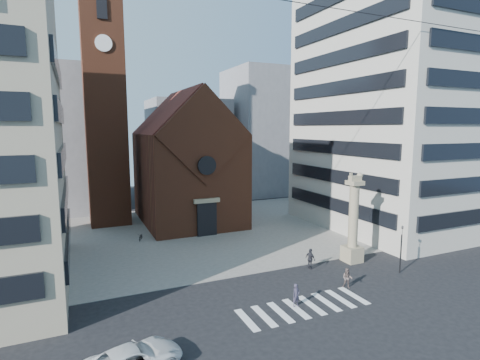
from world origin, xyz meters
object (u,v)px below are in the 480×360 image
Objects in this scene: lion_column at (353,227)px; pedestrian_2 at (310,259)px; traffic_light at (401,248)px; pedestrian_0 at (296,295)px; white_car at (133,360)px; scooter_0 at (141,237)px; pedestrian_1 at (347,278)px.

pedestrian_2 is (-4.81, 0.00, -2.50)m from lion_column.
traffic_light reaches higher than pedestrian_0.
pedestrian_0 is at bearing -90.68° from white_car.
pedestrian_2 is (5.11, 5.66, 0.11)m from pedestrian_0.
traffic_light is 24.28m from white_car.
traffic_light is 2.26× the size of pedestrian_2.
lion_column is 5.72× the size of scooter_0.
pedestrian_2 is at bearing 180.00° from lion_column.
lion_column is 5.42m from pedestrian_2.
traffic_light reaches higher than scooter_0.
pedestrian_1 is (17.36, 3.87, 0.08)m from white_car.
pedestrian_1 reaches higher than white_car.
lion_column is 11.72m from pedestrian_0.
pedestrian_2 is 1.26× the size of scooter_0.
scooter_0 is (-13.12, 19.82, -0.38)m from pedestrian_1.
pedestrian_1 is 23.77m from scooter_0.
pedestrian_2 is at bearing -29.34° from scooter_0.
lion_column reaches higher than traffic_light.
pedestrian_2 is 19.82m from scooter_0.
pedestrian_2 reaches higher than scooter_0.
scooter_0 is (4.24, 23.69, -0.29)m from white_car.
pedestrian_1 is at bearing 171.83° from pedestrian_2.
lion_column is at bearing 21.73° from pedestrian_0.
pedestrian_0 is (-9.92, -5.66, -2.62)m from lion_column.
lion_column reaches higher than scooter_0.
pedestrian_2 is (-0.35, 4.66, 0.13)m from pedestrian_1.
traffic_light is 12.11m from pedestrian_0.
pedestrian_0 is 1.11× the size of scooter_0.
white_car is at bearing -169.23° from traffic_light.
traffic_light reaches higher than pedestrian_2.
pedestrian_1 is at bearing -35.93° from scooter_0.
white_car is 3.23× the size of pedestrian_1.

